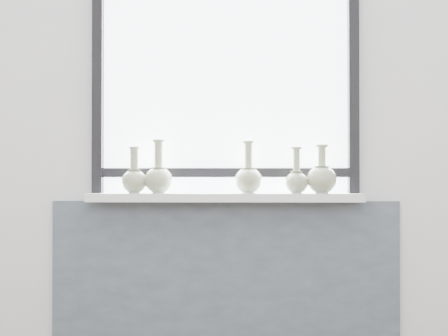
{
  "coord_description": "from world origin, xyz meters",
  "views": [
    {
      "loc": [
        0.08,
        -1.59,
        0.98
      ],
      "look_at": [
        0.0,
        1.55,
        1.02
      ],
      "focal_mm": 55.0,
      "sensor_mm": 36.0,
      "label": 1
    }
  ],
  "objects_px": {
    "vase_a": "(134,179)",
    "windowsill": "(225,198)",
    "vase_d": "(296,179)",
    "vase_e": "(322,178)",
    "vase_b": "(159,177)",
    "vase_c": "(248,177)"
  },
  "relations": [
    {
      "from": "windowsill",
      "to": "vase_d",
      "type": "height_order",
      "value": "vase_d"
    },
    {
      "from": "vase_a",
      "to": "vase_c",
      "type": "distance_m",
      "value": 0.55
    },
    {
      "from": "vase_c",
      "to": "vase_d",
      "type": "distance_m",
      "value": 0.23
    },
    {
      "from": "windowsill",
      "to": "vase_b",
      "type": "xyz_separation_m",
      "value": [
        -0.32,
        -0.02,
        0.1
      ]
    },
    {
      "from": "vase_a",
      "to": "vase_c",
      "type": "bearing_deg",
      "value": 1.0
    },
    {
      "from": "vase_a",
      "to": "windowsill",
      "type": "bearing_deg",
      "value": 2.35
    },
    {
      "from": "windowsill",
      "to": "vase_a",
      "type": "xyz_separation_m",
      "value": [
        -0.43,
        -0.02,
        0.09
      ]
    },
    {
      "from": "vase_d",
      "to": "vase_e",
      "type": "relative_size",
      "value": 0.95
    },
    {
      "from": "vase_b",
      "to": "vase_c",
      "type": "distance_m",
      "value": 0.43
    },
    {
      "from": "vase_e",
      "to": "vase_b",
      "type": "bearing_deg",
      "value": 179.42
    },
    {
      "from": "vase_b",
      "to": "vase_c",
      "type": "bearing_deg",
      "value": 1.19
    },
    {
      "from": "windowsill",
      "to": "vase_d",
      "type": "xyz_separation_m",
      "value": [
        0.34,
        -0.02,
        0.09
      ]
    },
    {
      "from": "vase_b",
      "to": "vase_d",
      "type": "bearing_deg",
      "value": -0.54
    },
    {
      "from": "vase_a",
      "to": "vase_d",
      "type": "relative_size",
      "value": 1.01
    },
    {
      "from": "windowsill",
      "to": "vase_e",
      "type": "bearing_deg",
      "value": -3.11
    },
    {
      "from": "windowsill",
      "to": "vase_e",
      "type": "relative_size",
      "value": 5.68
    },
    {
      "from": "windowsill",
      "to": "vase_e",
      "type": "height_order",
      "value": "vase_e"
    },
    {
      "from": "vase_c",
      "to": "vase_e",
      "type": "distance_m",
      "value": 0.35
    },
    {
      "from": "vase_d",
      "to": "vase_c",
      "type": "bearing_deg",
      "value": 176.22
    },
    {
      "from": "vase_a",
      "to": "vase_c",
      "type": "relative_size",
      "value": 0.89
    },
    {
      "from": "windowsill",
      "to": "vase_b",
      "type": "distance_m",
      "value": 0.33
    },
    {
      "from": "windowsill",
      "to": "vase_d",
      "type": "distance_m",
      "value": 0.35
    }
  ]
}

